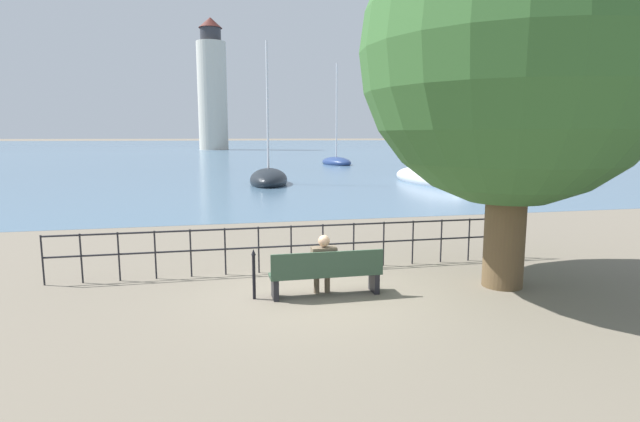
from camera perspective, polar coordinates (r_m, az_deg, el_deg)
ground_plane at (r=9.77m, az=0.64°, el=-9.57°), size 1000.00×1000.00×0.00m
harbor_water at (r=167.44m, az=-11.82°, el=7.39°), size 600.00×300.00×0.01m
shade_tree at (r=10.67m, az=21.37°, el=16.42°), size 5.95×5.95×7.61m
park_bench at (r=9.58m, az=0.74°, el=-7.16°), size 2.16×0.45×0.90m
seated_person_left at (r=9.59m, az=0.41°, el=-5.81°), size 0.48×0.35×1.19m
promenade_railing at (r=11.35m, az=-1.48°, el=-3.36°), size 11.06×0.04×1.05m
closed_umbrella at (r=9.47m, az=-7.57°, el=-6.85°), size 0.09×0.09×0.96m
sailboat_0 at (r=31.79m, az=-5.89°, el=3.65°), size 3.11×6.02×9.21m
sailboat_1 at (r=52.18m, az=12.90°, el=5.46°), size 1.96×5.40×12.94m
sailboat_2 at (r=32.68m, az=12.61°, el=3.67°), size 3.05×8.99×12.21m
sailboat_4 at (r=53.19m, az=1.88°, el=5.65°), size 3.31×5.53×10.82m
harbor_lighthouse at (r=112.23m, az=-12.21°, el=13.44°), size 6.20×6.20×27.65m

